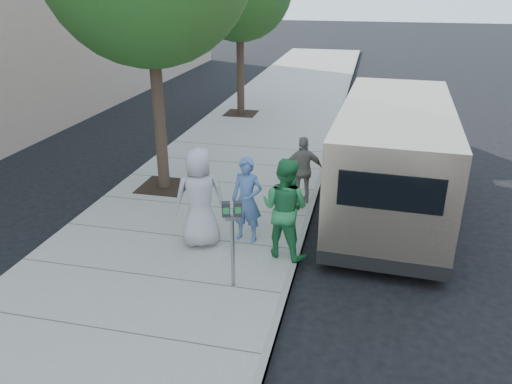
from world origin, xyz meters
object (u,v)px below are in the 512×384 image
person_officer (247,200)px  parking_meter (232,226)px  person_striped_polo (303,170)px  van (393,156)px  person_green_shirt (285,208)px  person_gray_shirt (200,197)px

person_officer → parking_meter: bearing=-77.2°
person_officer → person_striped_polo: person_officer is taller
parking_meter → van: bearing=37.6°
van → person_officer: van is taller
person_green_shirt → van: bearing=-107.5°
parking_meter → person_officer: (-0.17, 1.64, -0.27)m
van → person_striped_polo: size_ratio=4.33×
van → person_green_shirt: 3.39m
person_officer → person_green_shirt: (0.81, -0.41, 0.10)m
parking_meter → person_striped_polo: (0.65, 3.69, -0.33)m
parking_meter → van: size_ratio=0.23×
person_green_shirt → person_striped_polo: 2.46m
parking_meter → person_officer: size_ratio=0.91×
person_officer → person_gray_shirt: size_ratio=0.87×
person_gray_shirt → person_green_shirt: bearing=155.3°
person_green_shirt → person_gray_shirt: bearing=16.0°
person_striped_polo → parking_meter: bearing=65.7°
person_officer → person_gray_shirt: person_gray_shirt is taller
van → person_gray_shirt: 4.51m
person_officer → person_green_shirt: person_green_shirt is taller
person_officer → van: bearing=47.8°
person_gray_shirt → person_striped_polo: (1.64, 2.42, -0.20)m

